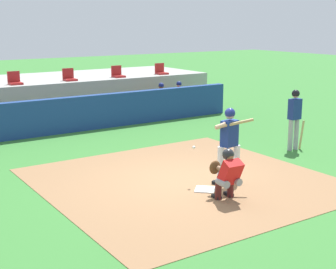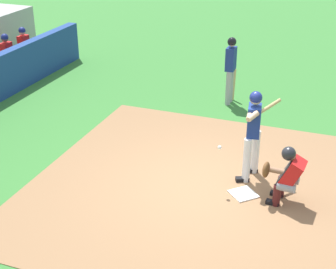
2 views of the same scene
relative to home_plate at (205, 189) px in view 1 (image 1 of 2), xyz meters
The scene contains 15 objects.
ground_plane 0.80m from the home_plate, 90.00° to the left, with size 80.00×80.00×0.00m, color #387A33.
dirt_infield 0.80m from the home_plate, 90.00° to the left, with size 6.40×6.40×0.01m, color #936B47.
home_plate is the anchor object (origin of this frame).
batter_at_plate 1.23m from the home_plate, ahead, with size 0.78×0.67×1.80m.
catcher_crouched 0.93m from the home_plate, 89.41° to the right, with size 0.50×1.61×1.13m.
on_deck_batter 4.69m from the home_plate, 17.73° to the left, with size 0.58×0.23×1.79m.
dugout_wall 7.32m from the home_plate, 90.00° to the left, with size 13.00×0.30×1.20m, color navy.
dugout_bench 8.30m from the home_plate, 90.00° to the left, with size 11.80×0.44×0.45m, color olive.
dugout_player_1 9.18m from the home_plate, 62.76° to the left, with size 0.49×0.70×1.30m.
dugout_player_2 9.61m from the home_plate, 58.12° to the left, with size 0.49×0.70×1.30m.
stands_platform 11.72m from the home_plate, 90.00° to the left, with size 15.00×4.40×1.40m, color #9E9E99.
stadium_seat_2 10.35m from the home_plate, 96.08° to the left, with size 0.46×0.46×0.48m.
stadium_seat_3 10.35m from the home_plate, 83.92° to the left, with size 0.46×0.46×0.48m.
stadium_seat_4 10.79m from the home_plate, 72.29° to the left, with size 0.46×0.46×0.48m.
stadium_seat_5 11.63m from the home_plate, 61.98° to the left, with size 0.46×0.46×0.48m.
Camera 1 is at (-6.52, -9.06, 3.71)m, focal length 52.72 mm.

